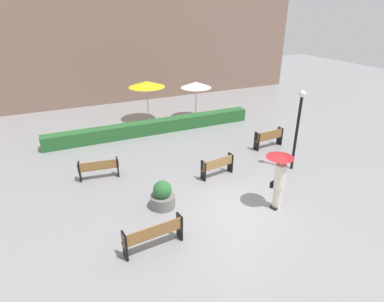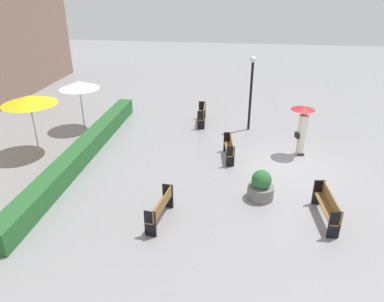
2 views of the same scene
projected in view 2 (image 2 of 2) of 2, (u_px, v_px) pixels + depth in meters
ground_plane at (290, 166)px, 14.62m from camera, size 60.00×60.00×0.00m
bench_mid_center at (230, 147)px, 15.04m from camera, size 1.57×0.52×0.87m
bench_far_left at (161, 207)px, 11.13m from camera, size 1.69×0.56×0.84m
bench_far_right at (202, 113)px, 18.67m from camera, size 1.68×0.48×0.93m
bench_near_left at (327, 205)px, 11.17m from camera, size 1.90×0.51×0.89m
pedestrian_with_umbrella at (302, 124)px, 15.05m from camera, size 0.96×0.96×2.14m
planter_pot at (261, 187)px, 12.33m from camera, size 0.89×0.89×1.04m
lamp_post at (251, 85)px, 17.23m from camera, size 0.28×0.28×3.56m
patio_umbrella_yellow at (29, 100)px, 14.81m from camera, size 2.21×2.21×2.51m
patio_umbrella_white at (79, 85)px, 17.38m from camera, size 1.91×1.91×2.37m
hedge_strip at (83, 151)px, 15.05m from camera, size 11.90×0.70×0.73m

